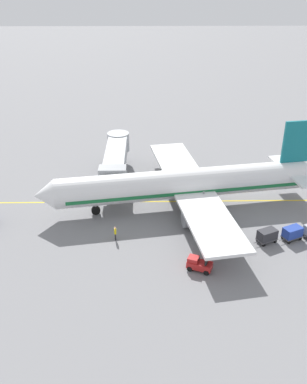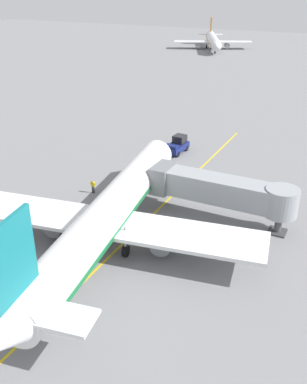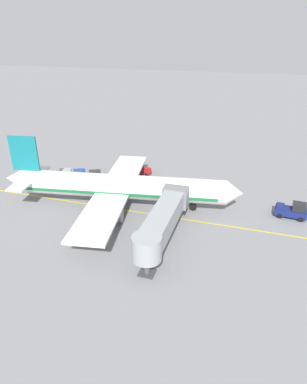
% 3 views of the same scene
% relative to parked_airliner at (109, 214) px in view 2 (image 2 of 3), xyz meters
% --- Properties ---
extents(ground_plane, '(400.00, 400.00, 0.00)m').
position_rel_parked_airliner_xyz_m(ground_plane, '(1.25, -1.53, -3.19)').
color(ground_plane, slate).
extents(gate_lead_in_line, '(0.24, 80.00, 0.01)m').
position_rel_parked_airliner_xyz_m(gate_lead_in_line, '(1.25, -1.53, -3.18)').
color(gate_lead_in_line, gold).
rests_on(gate_lead_in_line, ground).
extents(parked_airliner, '(30.45, 37.25, 10.63)m').
position_rel_parked_airliner_xyz_m(parked_airliner, '(0.00, 0.00, 0.00)').
color(parked_airliner, white).
rests_on(parked_airliner, ground).
extents(jet_bridge, '(15.64, 3.50, 4.98)m').
position_rel_parked_airliner_xyz_m(jet_bridge, '(8.09, 9.29, 0.27)').
color(jet_bridge, '#93999E').
rests_on(jet_bridge, ground).
extents(pushback_tractor, '(2.48, 4.53, 2.40)m').
position_rel_parked_airliner_xyz_m(pushback_tractor, '(-4.16, 25.60, -2.09)').
color(pushback_tractor, navy).
rests_on(pushback_tractor, ground).
extents(baggage_tug_lead, '(2.07, 2.77, 1.62)m').
position_rel_parked_airliner_xyz_m(baggage_tug_lead, '(-13.26, -0.32, -2.47)').
color(baggage_tug_lead, '#B21E1E').
rests_on(baggage_tug_lead, ground).
extents(ground_crew_wing_walker, '(0.73, 0.28, 1.69)m').
position_rel_parked_airliner_xyz_m(ground_crew_wing_walker, '(-7.63, 8.51, -2.23)').
color(ground_crew_wing_walker, '#232328').
rests_on(ground_crew_wing_walker, ground).
extents(distant_taxiing_airliner, '(28.05, 33.61, 10.10)m').
position_rel_parked_airliner_xyz_m(distant_taxiing_airliner, '(-35.58, 129.26, -0.16)').
color(distant_taxiing_airliner, silver).
rests_on(distant_taxiing_airliner, ground).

